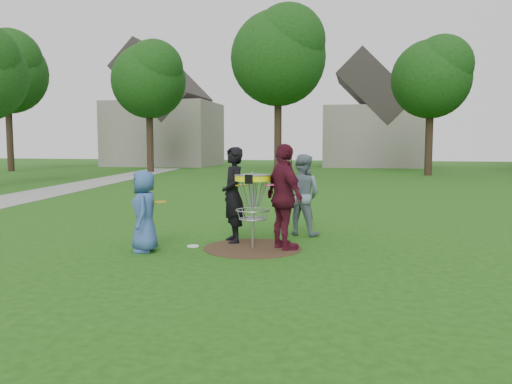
% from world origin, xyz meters
% --- Properties ---
extents(ground, '(100.00, 100.00, 0.00)m').
position_xyz_m(ground, '(0.00, 0.00, 0.00)').
color(ground, '#19470F').
rests_on(ground, ground).
extents(dirt_patch, '(1.80, 1.80, 0.01)m').
position_xyz_m(dirt_patch, '(0.00, 0.00, 0.00)').
color(dirt_patch, '#47331E').
rests_on(dirt_patch, ground).
extents(concrete_path, '(7.75, 39.92, 0.02)m').
position_xyz_m(concrete_path, '(-10.00, 8.00, 0.01)').
color(concrete_path, '#9E9E99').
rests_on(concrete_path, ground).
extents(player_blue, '(0.66, 0.81, 1.44)m').
position_xyz_m(player_blue, '(-1.80, -0.66, 0.72)').
color(player_blue, '#365796').
rests_on(player_blue, ground).
extents(player_black, '(0.70, 0.80, 1.83)m').
position_xyz_m(player_black, '(-0.48, 0.48, 0.92)').
color(player_black, black).
rests_on(player_black, ground).
extents(player_grey, '(0.97, 0.85, 1.68)m').
position_xyz_m(player_grey, '(0.72, 1.53, 0.84)').
color(player_grey, slate).
rests_on(player_grey, ground).
extents(player_maroon, '(1.04, 1.16, 1.90)m').
position_xyz_m(player_maroon, '(0.58, 0.02, 0.95)').
color(player_maroon, '#4F1221').
rests_on(player_maroon, ground).
extents(disc_on_grass, '(0.22, 0.22, 0.02)m').
position_xyz_m(disc_on_grass, '(-1.11, -0.09, 0.01)').
color(disc_on_grass, white).
rests_on(disc_on_grass, ground).
extents(disc_golf_basket, '(0.66, 0.67, 1.38)m').
position_xyz_m(disc_golf_basket, '(0.00, -0.00, 1.02)').
color(disc_golf_basket, '#9EA0A5').
rests_on(disc_golf_basket, ground).
extents(held_discs, '(2.36, 2.07, 0.30)m').
position_xyz_m(held_discs, '(-0.23, 0.25, 1.05)').
color(held_discs, gold).
rests_on(held_discs, ground).
extents(tree_row, '(51.20, 17.42, 9.90)m').
position_xyz_m(tree_row, '(0.44, 20.67, 6.21)').
color(tree_row, '#38281C').
rests_on(tree_row, ground).
extents(house_row, '(44.50, 10.65, 11.62)m').
position_xyz_m(house_row, '(4.78, 33.07, 4.14)').
color(house_row, gray).
rests_on(house_row, ground).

